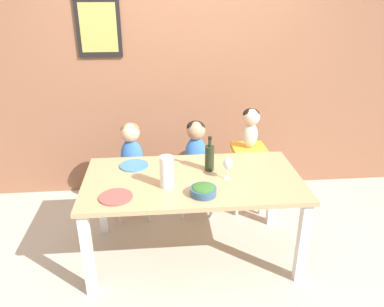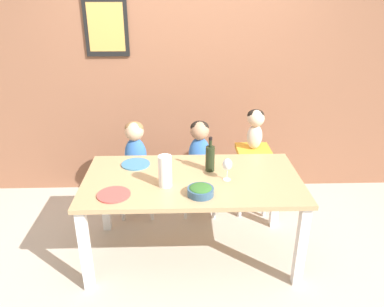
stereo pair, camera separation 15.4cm
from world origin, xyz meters
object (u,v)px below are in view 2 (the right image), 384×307
wine_bottle (210,158)px  wine_glass_near (227,165)px  salad_bowl_large (201,190)px  person_child_left (135,144)px  dinner_plate_front_left (114,195)px  dinner_plate_back_left (136,164)px  chair_right_highchair (253,164)px  person_child_center (200,143)px  chair_far_center (199,178)px  paper_towel_roll (165,171)px  chair_far_left (137,179)px  person_baby_right (255,124)px

wine_bottle → wine_glass_near: (0.12, -0.16, 0.01)m
salad_bowl_large → person_child_left: bearing=121.4°
salad_bowl_large → dinner_plate_front_left: 0.62m
salad_bowl_large → dinner_plate_back_left: (-0.52, 0.52, -0.03)m
dinner_plate_front_left → dinner_plate_back_left: (0.10, 0.51, 0.00)m
chair_right_highchair → person_child_center: 0.56m
chair_far_center → paper_towel_roll: paper_towel_roll is taller
wine_bottle → person_child_left: bearing=141.0°
wine_bottle → salad_bowl_large: size_ratio=1.51×
wine_glass_near → dinner_plate_back_left: (-0.74, 0.29, -0.12)m
wine_bottle → dinner_plate_front_left: size_ratio=1.21×
person_child_left → wine_bottle: wine_bottle is taller
chair_far_center → person_child_center: size_ratio=0.90×
chair_far_left → wine_bottle: bearing=-38.9°
person_child_center → dinner_plate_front_left: bearing=-125.8°
wine_glass_near → dinner_plate_back_left: wine_glass_near is taller
paper_towel_roll → dinner_plate_back_left: paper_towel_roll is taller
chair_far_center → wine_bottle: wine_bottle is taller
chair_right_highchair → person_baby_right: bearing=90.0°
paper_towel_roll → salad_bowl_large: bearing=-29.4°
person_baby_right → person_child_center: bearing=-179.9°
wine_bottle → salad_bowl_large: wine_bottle is taller
wine_bottle → person_baby_right: bearing=49.5°
chair_far_center → person_child_left: person_child_left is taller
person_child_left → person_child_center: bearing=0.0°
chair_far_center → dinner_plate_back_left: bearing=-143.7°
person_child_center → person_baby_right: person_baby_right is taller
paper_towel_roll → salad_bowl_large: paper_towel_roll is taller
dinner_plate_front_left → person_baby_right: bearing=37.9°
person_child_left → chair_far_center: bearing=-0.2°
person_child_center → chair_right_highchair: bearing=-0.2°
person_child_center → wine_bottle: size_ratio=1.74×
chair_far_left → person_baby_right: 1.25m
person_baby_right → paper_towel_roll: (-0.81, -0.79, -0.08)m
wine_glass_near → chair_right_highchair: bearing=64.0°
person_child_left → dinner_plate_front_left: bearing=-93.4°
wine_glass_near → salad_bowl_large: size_ratio=0.93×
chair_right_highchair → person_child_left: size_ratio=1.36×
chair_right_highchair → wine_glass_near: (-0.34, -0.70, 0.33)m
chair_far_left → chair_right_highchair: bearing=-0.0°
person_child_left → wine_glass_near: 1.06m
chair_right_highchair → paper_towel_roll: size_ratio=2.80×
person_child_left → salad_bowl_large: person_child_left is taller
person_child_left → paper_towel_roll: size_ratio=2.06×
person_child_center → paper_towel_roll: bearing=-110.6°
dinner_plate_front_left → dinner_plate_back_left: bearing=78.5°
paper_towel_roll → wine_glass_near: (0.47, 0.08, 0.00)m
salad_bowl_large → person_child_center: bearing=87.6°
chair_far_center → wine_bottle: 0.71m
chair_far_center → salad_bowl_large: (-0.04, -0.93, 0.38)m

